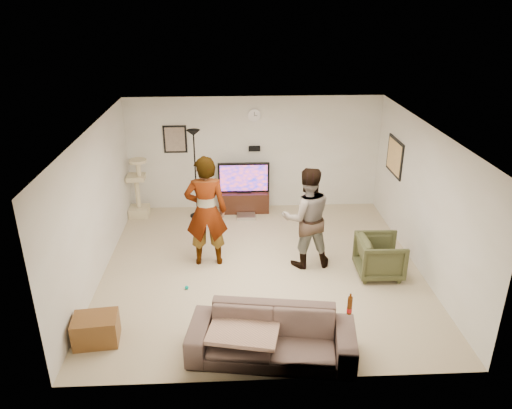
{
  "coord_description": "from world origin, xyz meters",
  "views": [
    {
      "loc": [
        -0.46,
        -7.5,
        4.44
      ],
      "look_at": [
        -0.09,
        0.2,
        1.13
      ],
      "focal_mm": 34.29,
      "sensor_mm": 36.0,
      "label": 1
    }
  ],
  "objects_px": {
    "side_table": "(96,329)",
    "floor_lamp": "(196,175)",
    "tv": "(244,177)",
    "tv_stand": "(244,201)",
    "sofa": "(272,336)",
    "armchair": "(380,257)",
    "beer_bottle": "(350,305)",
    "cat_tree": "(137,188)",
    "person_right": "(307,218)",
    "person_left": "(206,211)"
  },
  "relations": [
    {
      "from": "tv_stand",
      "to": "beer_bottle",
      "type": "distance_m",
      "value": 4.99
    },
    {
      "from": "side_table",
      "to": "floor_lamp",
      "type": "bearing_deg",
      "value": 74.7
    },
    {
      "from": "tv_stand",
      "to": "sofa",
      "type": "distance_m",
      "value": 4.81
    },
    {
      "from": "cat_tree",
      "to": "person_right",
      "type": "distance_m",
      "value": 4.01
    },
    {
      "from": "tv",
      "to": "side_table",
      "type": "bearing_deg",
      "value": -116.14
    },
    {
      "from": "beer_bottle",
      "to": "side_table",
      "type": "bearing_deg",
      "value": 173.16
    },
    {
      "from": "tv",
      "to": "tv_stand",
      "type": "bearing_deg",
      "value": 0.0
    },
    {
      "from": "person_right",
      "to": "floor_lamp",
      "type": "bearing_deg",
      "value": -51.79
    },
    {
      "from": "person_left",
      "to": "armchair",
      "type": "bearing_deg",
      "value": 167.52
    },
    {
      "from": "tv",
      "to": "side_table",
      "type": "relative_size",
      "value": 1.87
    },
    {
      "from": "beer_bottle",
      "to": "tv_stand",
      "type": "bearing_deg",
      "value": 104.5
    },
    {
      "from": "side_table",
      "to": "tv_stand",
      "type": "bearing_deg",
      "value": 63.86
    },
    {
      "from": "cat_tree",
      "to": "side_table",
      "type": "xyz_separation_m",
      "value": [
        0.13,
        -4.23,
        -0.45
      ]
    },
    {
      "from": "cat_tree",
      "to": "person_right",
      "type": "bearing_deg",
      "value": -34.15
    },
    {
      "from": "tv_stand",
      "to": "cat_tree",
      "type": "xyz_separation_m",
      "value": [
        -2.29,
        -0.16,
        0.43
      ]
    },
    {
      "from": "cat_tree",
      "to": "person_left",
      "type": "relative_size",
      "value": 0.65
    },
    {
      "from": "armchair",
      "to": "side_table",
      "type": "height_order",
      "value": "armchair"
    },
    {
      "from": "armchair",
      "to": "beer_bottle",
      "type": "bearing_deg",
      "value": 154.16
    },
    {
      "from": "person_right",
      "to": "sofa",
      "type": "xyz_separation_m",
      "value": [
        -0.79,
        -2.39,
        -0.59
      ]
    },
    {
      "from": "cat_tree",
      "to": "sofa",
      "type": "xyz_separation_m",
      "value": [
        2.53,
        -4.64,
        -0.33
      ]
    },
    {
      "from": "floor_lamp",
      "to": "side_table",
      "type": "height_order",
      "value": "floor_lamp"
    },
    {
      "from": "tv",
      "to": "person_right",
      "type": "xyz_separation_m",
      "value": [
        1.03,
        -2.41,
        0.12
      ]
    },
    {
      "from": "sofa",
      "to": "person_left",
      "type": "bearing_deg",
      "value": 118.8
    },
    {
      "from": "floor_lamp",
      "to": "armchair",
      "type": "xyz_separation_m",
      "value": [
        3.26,
        -2.58,
        -0.61
      ]
    },
    {
      "from": "sofa",
      "to": "side_table",
      "type": "distance_m",
      "value": 2.43
    },
    {
      "from": "cat_tree",
      "to": "beer_bottle",
      "type": "bearing_deg",
      "value": -52.74
    },
    {
      "from": "person_right",
      "to": "beer_bottle",
      "type": "relative_size",
      "value": 7.27
    },
    {
      "from": "person_left",
      "to": "tv_stand",
      "type": "bearing_deg",
      "value": -108.95
    },
    {
      "from": "beer_bottle",
      "to": "armchair",
      "type": "relative_size",
      "value": 0.33
    },
    {
      "from": "tv",
      "to": "person_right",
      "type": "relative_size",
      "value": 0.62
    },
    {
      "from": "beer_bottle",
      "to": "sofa",
      "type": "bearing_deg",
      "value": 180.0
    },
    {
      "from": "person_right",
      "to": "beer_bottle",
      "type": "distance_m",
      "value": 2.41
    },
    {
      "from": "tv",
      "to": "armchair",
      "type": "relative_size",
      "value": 1.46
    },
    {
      "from": "side_table",
      "to": "armchair",
      "type": "bearing_deg",
      "value": 19.57
    },
    {
      "from": "floor_lamp",
      "to": "beer_bottle",
      "type": "relative_size",
      "value": 7.67
    },
    {
      "from": "side_table",
      "to": "sofa",
      "type": "bearing_deg",
      "value": -9.66
    },
    {
      "from": "floor_lamp",
      "to": "sofa",
      "type": "xyz_separation_m",
      "value": [
        1.26,
        -4.56,
        -0.64
      ]
    },
    {
      "from": "floor_lamp",
      "to": "beer_bottle",
      "type": "height_order",
      "value": "floor_lamp"
    },
    {
      "from": "side_table",
      "to": "beer_bottle",
      "type": "bearing_deg",
      "value": -6.84
    },
    {
      "from": "tv_stand",
      "to": "sofa",
      "type": "bearing_deg",
      "value": -87.15
    },
    {
      "from": "floor_lamp",
      "to": "beer_bottle",
      "type": "bearing_deg",
      "value": -63.57
    },
    {
      "from": "floor_lamp",
      "to": "person_right",
      "type": "relative_size",
      "value": 1.05
    },
    {
      "from": "tv",
      "to": "person_left",
      "type": "relative_size",
      "value": 0.56
    },
    {
      "from": "tv_stand",
      "to": "sofa",
      "type": "xyz_separation_m",
      "value": [
        0.24,
        -4.8,
        0.09
      ]
    },
    {
      "from": "floor_lamp",
      "to": "armchair",
      "type": "bearing_deg",
      "value": -38.37
    },
    {
      "from": "beer_bottle",
      "to": "side_table",
      "type": "distance_m",
      "value": 3.47
    },
    {
      "from": "sofa",
      "to": "side_table",
      "type": "bearing_deg",
      "value": 178.7
    },
    {
      "from": "floor_lamp",
      "to": "cat_tree",
      "type": "height_order",
      "value": "floor_lamp"
    },
    {
      "from": "sofa",
      "to": "side_table",
      "type": "xyz_separation_m",
      "value": [
        -2.4,
        0.41,
        -0.12
      ]
    },
    {
      "from": "armchair",
      "to": "side_table",
      "type": "relative_size",
      "value": 1.28
    }
  ]
}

